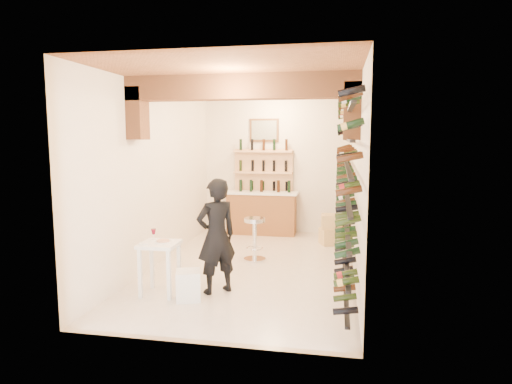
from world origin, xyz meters
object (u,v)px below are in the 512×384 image
at_px(chrome_barstool, 255,236).
at_px(crate_lower, 334,236).
at_px(wine_rack, 342,182).
at_px(tasting_table, 160,252).
at_px(back_counter, 262,212).
at_px(person, 216,236).
at_px(white_stool, 188,285).

bearing_deg(chrome_barstool, crate_lower, 46.21).
height_order(wine_rack, crate_lower, wine_rack).
bearing_deg(crate_lower, wine_rack, -86.09).
bearing_deg(tasting_table, chrome_barstool, 61.56).
height_order(wine_rack, chrome_barstool, wine_rack).
bearing_deg(chrome_barstool, tasting_table, -117.24).
xyz_separation_m(back_counter, person, (0.02, -4.02, 0.32)).
relative_size(back_counter, tasting_table, 1.82).
distance_m(wine_rack, tasting_table, 3.19).
bearing_deg(back_counter, chrome_barstool, -83.52).
xyz_separation_m(wine_rack, tasting_table, (-2.61, -1.59, -0.92)).
bearing_deg(person, chrome_barstool, -139.33).
xyz_separation_m(tasting_table, chrome_barstool, (1.03, 2.00, -0.17)).
bearing_deg(white_stool, person, 49.29).
xyz_separation_m(wine_rack, white_stool, (-2.12, -1.74, -1.34)).
height_order(white_stool, chrome_barstool, chrome_barstool).
xyz_separation_m(wine_rack, crate_lower, (-0.13, 1.92, -1.38)).
xyz_separation_m(tasting_table, person, (0.80, 0.22, 0.22)).
bearing_deg(back_counter, tasting_table, -100.36).
height_order(wine_rack, back_counter, wine_rack).
height_order(person, chrome_barstool, person).
height_order(tasting_table, person, person).
relative_size(white_stool, chrome_barstool, 0.53).
bearing_deg(person, back_counter, -131.58).
height_order(back_counter, tasting_table, back_counter).
distance_m(white_stool, crate_lower, 4.16).
distance_m(tasting_table, chrome_barstool, 2.26).
bearing_deg(white_stool, back_counter, 86.17).
distance_m(white_stool, person, 0.80).
bearing_deg(white_stool, crate_lower, 61.39).
bearing_deg(tasting_table, wine_rack, 30.21).
relative_size(white_stool, crate_lower, 0.74).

